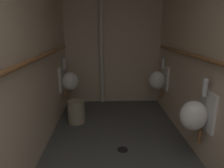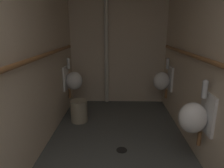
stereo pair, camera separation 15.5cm
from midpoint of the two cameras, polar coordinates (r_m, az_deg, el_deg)
floor at (r=2.53m, az=0.40°, el=-22.58°), size 2.07×4.26×0.08m
wall_left at (r=2.20m, az=-26.92°, el=7.82°), size 0.06×4.26×2.58m
wall_right at (r=2.28m, az=26.87°, el=8.04°), size 0.06×4.26×2.58m
wall_back at (r=4.10m, az=-0.84°, el=12.32°), size 2.07×0.06×2.58m
urinal_left_mid at (r=3.68m, az=-13.56°, el=0.90°), size 0.32×0.30×0.76m
urinal_right_mid at (r=2.35m, az=21.31°, el=-8.29°), size 0.32×0.30×0.76m
urinal_right_far at (r=3.75m, az=12.15°, el=1.23°), size 0.32×0.30×0.76m
supply_pipe_left at (r=2.18m, az=-24.44°, el=6.03°), size 0.06×3.46×0.06m
supply_pipe_right at (r=2.26m, az=24.46°, el=6.31°), size 0.06×3.50×0.06m
standpipe_back_wall at (r=3.99m, az=-4.25°, el=12.19°), size 0.08×0.08×2.53m
floor_drain at (r=2.71m, az=1.40°, el=-18.50°), size 0.14×0.14×0.01m
waste_bin at (r=3.40m, az=-11.59°, el=-7.92°), size 0.28×0.28×0.37m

